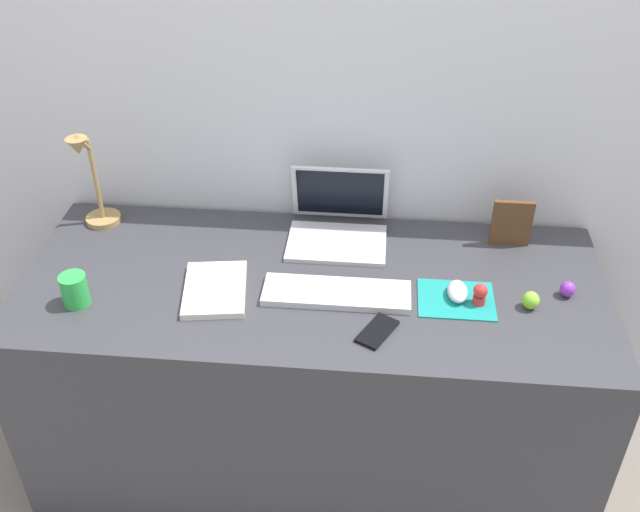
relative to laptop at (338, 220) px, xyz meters
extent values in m
plane|color=slate|center=(-0.06, -0.25, -0.79)|extent=(6.00, 6.00, 0.00)
cube|color=silver|center=(-0.06, 0.15, -0.03)|extent=(2.88, 0.05, 1.52)
cube|color=#38383D|center=(-0.06, -0.25, -0.42)|extent=(1.68, 0.71, 0.74)
cube|color=silver|center=(0.00, -0.06, -0.05)|extent=(0.30, 0.21, 0.01)
cube|color=silver|center=(0.00, 0.07, 0.06)|extent=(0.30, 0.06, 0.20)
cube|color=black|center=(0.00, 0.07, 0.06)|extent=(0.27, 0.04, 0.17)
cube|color=silver|center=(0.02, -0.31, -0.04)|extent=(0.41, 0.13, 0.02)
cube|color=teal|center=(0.35, -0.29, -0.05)|extent=(0.21, 0.17, 0.00)
ellipsoid|color=silver|center=(0.35, -0.28, -0.03)|extent=(0.06, 0.10, 0.03)
cube|color=black|center=(0.14, -0.45, -0.05)|extent=(0.12, 0.14, 0.01)
cylinder|color=#A5844C|center=(-0.76, 0.01, -0.04)|extent=(0.11, 0.11, 0.02)
cylinder|color=#A5844C|center=(-0.76, 0.01, 0.10)|extent=(0.01, 0.01, 0.27)
cylinder|color=#A5844C|center=(-0.76, -0.03, 0.24)|extent=(0.01, 0.08, 0.08)
cone|color=#A5844C|center=(-0.76, -0.06, 0.25)|extent=(0.06, 0.06, 0.05)
cube|color=silver|center=(-0.32, -0.32, -0.04)|extent=(0.20, 0.26, 0.02)
cube|color=brown|center=(0.52, 0.00, 0.02)|extent=(0.12, 0.02, 0.15)
cylinder|color=green|center=(-0.69, -0.40, -0.01)|extent=(0.07, 0.07, 0.09)
cylinder|color=red|center=(0.41, -0.31, -0.04)|extent=(0.04, 0.04, 0.03)
sphere|color=red|center=(0.41, -0.31, -0.01)|extent=(0.04, 0.04, 0.04)
ellipsoid|color=#8CDB33|center=(0.55, -0.31, -0.03)|extent=(0.05, 0.05, 0.05)
ellipsoid|color=purple|center=(0.65, -0.24, -0.03)|extent=(0.04, 0.04, 0.05)
camera|label=1|loc=(0.12, -1.89, 1.21)|focal=40.75mm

